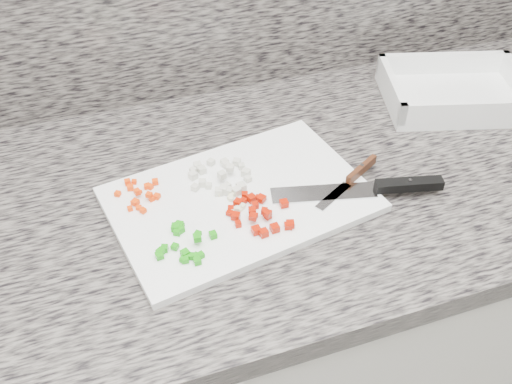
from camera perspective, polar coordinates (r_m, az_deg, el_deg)
cabinet at (r=1.30m, az=-1.78°, el=-15.21°), size 3.92×0.62×0.86m
countertop at (r=0.95m, az=-2.34°, el=-0.27°), size 3.96×0.64×0.04m
cutting_board at (r=0.90m, az=-1.61°, el=-0.74°), size 0.44×0.33×0.01m
carrot_pile at (r=0.92m, az=-11.50°, el=-0.05°), size 0.07×0.08×0.02m
onion_pile at (r=0.93m, az=-3.50°, el=1.50°), size 0.10×0.10×0.02m
green_pepper_pile at (r=0.83m, az=-7.24°, el=-5.04°), size 0.09×0.09×0.02m
red_pepper_pile at (r=0.86m, az=0.36°, el=-2.19°), size 0.10×0.10×0.02m
garlic_pile at (r=0.88m, az=-2.16°, el=-1.18°), size 0.04×0.05×0.01m
chef_knife at (r=0.93m, az=12.28°, el=0.45°), size 0.27×0.09×0.02m
paring_knife at (r=0.94m, az=9.82°, el=1.58°), size 0.14×0.09×0.02m
tray at (r=1.20m, az=19.24°, el=9.32°), size 0.31×0.26×0.06m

